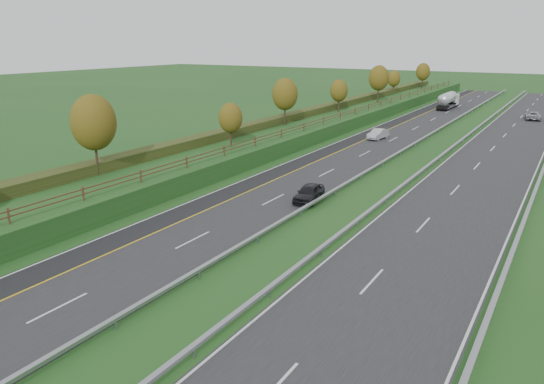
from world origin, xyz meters
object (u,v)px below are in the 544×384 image
at_px(car_dark_near, 309,193).
at_px(car_oncoming, 533,115).
at_px(car_silver_mid, 378,134).
at_px(road_tanker, 448,100).
at_px(car_small_far, 453,102).

bearing_deg(car_dark_near, car_oncoming, 73.06).
bearing_deg(car_silver_mid, road_tanker, 96.18).
bearing_deg(car_oncoming, car_small_far, -49.71).
relative_size(road_tanker, car_dark_near, 2.42).
distance_m(road_tanker, car_dark_near, 76.89).
relative_size(car_small_far, car_oncoming, 0.91).
xyz_separation_m(road_tanker, car_small_far, (-0.47, 7.11, -1.09)).
bearing_deg(car_oncoming, car_silver_mid, 54.12).
xyz_separation_m(car_dark_near, car_small_far, (-4.88, 83.86, -0.05)).
height_order(road_tanker, car_oncoming, road_tanker).
bearing_deg(car_oncoming, car_dark_near, 71.59).
bearing_deg(car_dark_near, car_small_far, 87.39).
distance_m(road_tanker, car_small_far, 7.21).
relative_size(car_dark_near, car_small_far, 0.91).
relative_size(car_dark_near, car_oncoming, 0.83).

